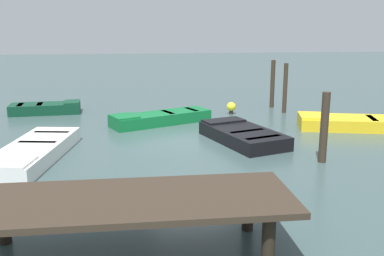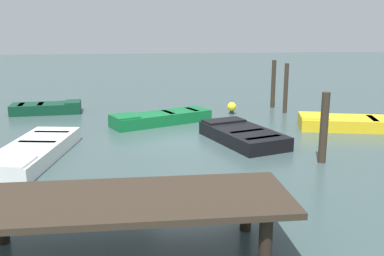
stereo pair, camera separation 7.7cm
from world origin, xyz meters
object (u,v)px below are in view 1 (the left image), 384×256
Objects in this scene: dock_segment at (128,205)px; marker_buoy at (231,107)px; rowboat_white at (33,152)px; mooring_piling_far_right at (324,128)px; rowboat_yellow at (361,123)px; mooring_piling_near_left at (272,84)px; mooring_piling_near_right at (285,88)px; rowboat_green at (160,118)px; rowboat_black at (242,135)px; rowboat_dark_green at (46,108)px.

marker_buoy is at bearing -109.89° from dock_segment.
mooring_piling_far_right is (-7.51, 1.13, 0.70)m from rowboat_white.
mooring_piling_far_right is (2.80, 3.34, 0.70)m from rowboat_yellow.
dock_segment is at bearing 69.83° from marker_buoy.
mooring_piling_near_right is at bearing 97.19° from mooring_piling_near_left.
rowboat_black is (-2.35, 2.76, 0.00)m from rowboat_green.
marker_buoy is (-7.33, 1.03, 0.07)m from rowboat_dark_green.
dock_segment is 1.36× the size of rowboat_green.
marker_buoy is at bearing -26.09° from rowboat_black.
marker_buoy is (2.18, 0.01, -0.71)m from mooring_piling_near_right.
rowboat_black is at bearing -117.31° from dock_segment.
rowboat_black is 4.19m from marker_buoy.
rowboat_yellow is at bearing 113.10° from mooring_piling_near_left.
rowboat_green is 1.89× the size of mooring_piling_near_right.
mooring_piling_near_left reaches higher than mooring_piling_far_right.
mooring_piling_far_right reaches higher than rowboat_green.
rowboat_black is at bearing 27.87° from rowboat_yellow.
mooring_piling_far_right is at bearing 103.56° from rowboat_green.
rowboat_green is 1.12× the size of rowboat_black.
marker_buoy reaches higher than rowboat_white.
mooring_piling_near_left is (1.82, -4.26, 0.79)m from rowboat_yellow.
rowboat_white is 1.53× the size of rowboat_dark_green.
rowboat_yellow is 11.89m from rowboat_dark_green.
mooring_piling_far_right is at bearing 63.70° from rowboat_yellow.
rowboat_dark_green is at bearing -162.87° from rowboat_white.
rowboat_black is 1.81× the size of mooring_piling_far_right.
rowboat_dark_green and rowboat_green have the same top height.
rowboat_yellow is 1.04× the size of rowboat_white.
dock_segment is 6.42m from mooring_piling_far_right.
mooring_piling_near_left is at bearing 136.55° from rowboat_white.
rowboat_white is at bearing 37.26° from mooring_piling_near_left.
dock_segment reaches higher than marker_buoy.
rowboat_yellow is 1.17× the size of rowboat_green.
dock_segment is 5.90m from rowboat_white.
rowboat_dark_green is (3.47, -11.54, -0.62)m from dock_segment.
mooring_piling_far_right is at bearing 82.63° from mooring_piling_near_left.
marker_buoy is (2.03, 1.21, -0.72)m from mooring_piling_near_left.
rowboat_green and rowboat_black have the same top height.
rowboat_dark_green is 0.83× the size of rowboat_black.
mooring_piling_near_right is at bearing -47.77° from rowboat_yellow.
mooring_piling_far_right is at bearing 99.31° from marker_buoy.
mooring_piling_near_left reaches higher than rowboat_dark_green.
mooring_piling_near_left is at bearing -149.27° from marker_buoy.
dock_segment is 1.53× the size of rowboat_black.
rowboat_white is 2.29× the size of mooring_piling_far_right.
rowboat_yellow is 6.93m from rowboat_green.
rowboat_yellow is at bearing 111.36° from rowboat_white.
dock_segment is 9.19m from rowboat_green.
mooring_piling_far_right reaches higher than rowboat_black.
rowboat_white is at bearing 25.76° from rowboat_yellow.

